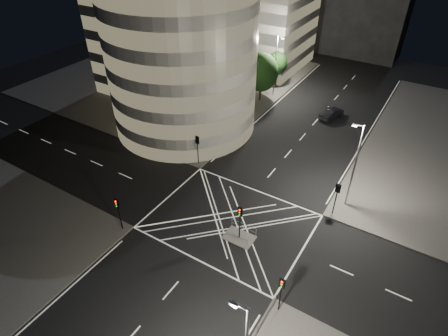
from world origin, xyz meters
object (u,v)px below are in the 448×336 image
Objects in this scene: street_lamp_right_far at (354,164)px; traffic_signal_fr at (337,193)px; traffic_signal_nl at (118,208)px; central_island at (239,237)px; traffic_signal_nr at (281,289)px; traffic_signal_fl at (198,145)px; street_lamp_left_near at (216,108)px; street_lamp_left_far at (276,64)px; traffic_signal_island at (240,217)px; sedan at (331,113)px.

traffic_signal_fr is at bearing -106.11° from street_lamp_right_far.
traffic_signal_nl is 22.24m from traffic_signal_fr.
traffic_signal_nl reaches higher than central_island.
traffic_signal_nr is at bearing -37.93° from central_island.
traffic_signal_fl is 5.86m from street_lamp_left_near.
street_lamp_left_far is at bearing 90.99° from traffic_signal_nl.
street_lamp_left_near is at bearing 130.27° from traffic_signal_island.
traffic_signal_fl is 17.60m from traffic_signal_fr.
traffic_signal_fr is 29.63m from street_lamp_left_far.
street_lamp_left_far is at bearing 128.17° from traffic_signal_fr.
traffic_signal_nl and traffic_signal_fr have the same top height.
street_lamp_left_far is at bearing 109.95° from traffic_signal_island.
street_lamp_right_far is at bearing 128.31° from sedan.
traffic_signal_fl reaches higher than sedan.
traffic_signal_island is 33.61m from street_lamp_left_far.
street_lamp_left_near reaches higher than traffic_signal_nr.
traffic_signal_nr is 0.40× the size of street_lamp_left_far.
traffic_signal_fr is at bearing 124.55° from sedan.
traffic_signal_nl is at bearing -142.31° from traffic_signal_fr.
street_lamp_left_near is at bearing 170.97° from street_lamp_right_far.
street_lamp_left_near is 19.66m from sedan.
traffic_signal_fl is (-10.80, 8.30, 2.84)m from central_island.
street_lamp_left_far is (-0.64, 36.80, 2.63)m from traffic_signal_nl.
traffic_signal_fr is at bearing 50.67° from central_island.
traffic_signal_fl is at bearing -173.12° from street_lamp_right_far.
central_island is 0.30× the size of street_lamp_right_far.
traffic_signal_nr is 0.87× the size of sedan.
traffic_signal_fr is 19.14m from street_lamp_left_near.
traffic_signal_nr is 16.03m from street_lamp_right_far.
traffic_signal_fl is at bearing 142.46° from traffic_signal_island.
street_lamp_right_far is (7.44, 10.50, 5.47)m from central_island.
traffic_signal_fr reaches higher than central_island.
central_island is 0.65× the size of sedan.
traffic_signal_fl is at bearing 90.00° from traffic_signal_nl.
street_lamp_left_far is (-18.24, 23.20, 2.63)m from traffic_signal_fr.
traffic_signal_nl is 12.03m from traffic_signal_island.
traffic_signal_fr is 1.00× the size of traffic_signal_nr.
traffic_signal_fl is 18.55m from street_lamp_right_far.
street_lamp_right_far is at bearing 6.88° from traffic_signal_fl.
street_lamp_left_far reaches higher than traffic_signal_island.
street_lamp_right_far is at bearing 87.70° from traffic_signal_nr.
traffic_signal_fl and traffic_signal_nr have the same top height.
street_lamp_right_far is (18.24, 15.80, 2.63)m from traffic_signal_nl.
traffic_signal_fl is 0.87× the size of sedan.
street_lamp_left_near is (-11.44, 13.50, 2.63)m from traffic_signal_island.
street_lamp_right_far reaches higher than traffic_signal_fr.
street_lamp_right_far reaches higher than traffic_signal_nr.
traffic_signal_nl is 0.40× the size of street_lamp_left_far.
sedan is (-7.30, 20.82, -2.16)m from traffic_signal_fr.
street_lamp_left_near is at bearing 70.23° from sedan.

